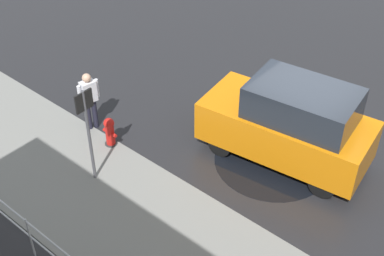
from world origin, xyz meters
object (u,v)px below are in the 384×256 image
moving_hatchback (290,123)px  sign_post (87,123)px  fire_hydrant (110,132)px  pedestrian (89,97)px

moving_hatchback → sign_post: sign_post is taller
fire_hydrant → pedestrian: size_ratio=0.50×
moving_hatchback → fire_hydrant: size_ratio=5.10×
moving_hatchback → sign_post: size_ratio=1.70×
moving_hatchback → pedestrian: (4.37, 2.20, -0.07)m
moving_hatchback → pedestrian: moving_hatchback is taller
pedestrian → sign_post: 2.00m
pedestrian → sign_post: sign_post is taller
moving_hatchback → fire_hydrant: moving_hatchback is taller
fire_hydrant → pedestrian: 1.04m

